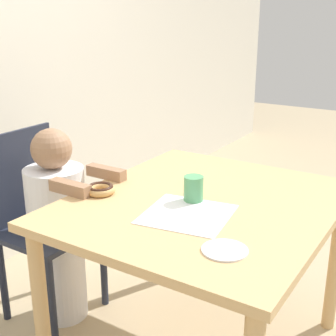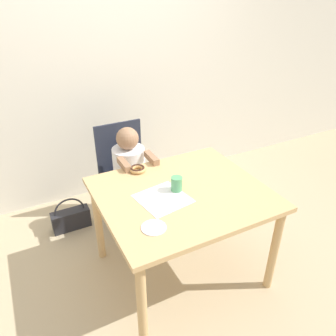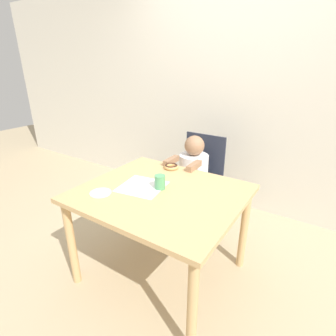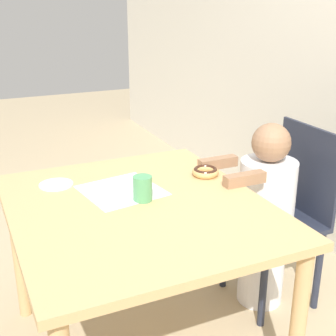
% 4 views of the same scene
% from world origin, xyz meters
% --- Properties ---
extents(dining_table, '(1.13, 0.99, 0.74)m').
position_xyz_m(dining_table, '(0.00, 0.00, 0.65)').
color(dining_table, tan).
rests_on(dining_table, ground_plane).
extents(chair, '(0.43, 0.40, 0.93)m').
position_xyz_m(chair, '(-0.12, 0.84, 0.49)').
color(chair, '#232838').
rests_on(chair, ground_plane).
extents(child_figure, '(0.29, 0.45, 0.97)m').
position_xyz_m(child_figure, '(-0.12, 0.72, 0.48)').
color(child_figure, white).
rests_on(child_figure, ground_plane).
extents(donut, '(0.12, 0.12, 0.04)m').
position_xyz_m(donut, '(-0.17, 0.40, 0.76)').
color(donut, tan).
rests_on(donut, dining_table).
extents(napkin, '(0.36, 0.36, 0.00)m').
position_xyz_m(napkin, '(-0.16, -0.01, 0.74)').
color(napkin, white).
rests_on(napkin, dining_table).
extents(cup, '(0.08, 0.08, 0.10)m').
position_xyz_m(cup, '(-0.03, 0.03, 0.79)').
color(cup, '#519E66').
rests_on(cup, dining_table).
extents(plate, '(0.15, 0.15, 0.01)m').
position_xyz_m(plate, '(-0.34, -0.26, 0.75)').
color(plate, white).
rests_on(plate, dining_table).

